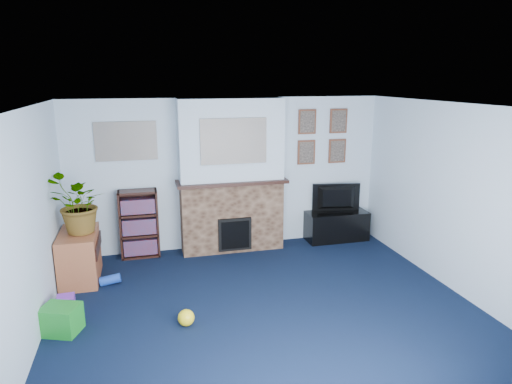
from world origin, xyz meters
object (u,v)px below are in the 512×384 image
object	(u,v)px
television	(337,198)
sideboard	(80,255)
tv_stand	(336,227)
bookshelf	(139,225)

from	to	relation	value
television	sideboard	world-z (taller)	television
sideboard	tv_stand	bearing A→B (deg)	8.39
tv_stand	television	distance (m)	0.50
television	sideboard	size ratio (longest dim) A/B	0.93
bookshelf	sideboard	size ratio (longest dim) A/B	1.21
television	bookshelf	world-z (taller)	bookshelf
television	bookshelf	xyz separation A→B (m)	(-3.24, 0.06, -0.22)
tv_stand	television	xyz separation A→B (m)	(0.00, 0.02, 0.50)
television	bookshelf	size ratio (longest dim) A/B	0.78
tv_stand	sideboard	distance (m)	4.09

